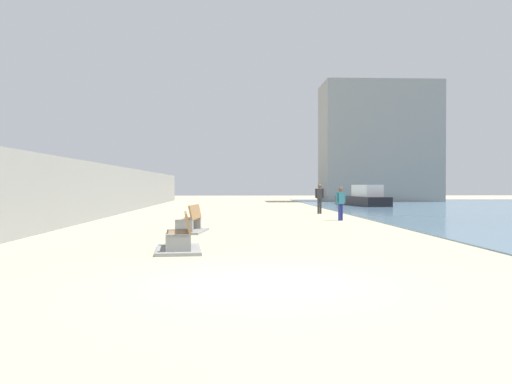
% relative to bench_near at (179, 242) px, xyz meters
% --- Properties ---
extents(ground_plane, '(120.00, 120.00, 0.00)m').
position_rel_bench_near_xyz_m(ground_plane, '(1.89, 13.59, -0.23)').
color(ground_plane, '#C6B793').
extents(seawall, '(0.80, 64.00, 2.77)m').
position_rel_bench_near_xyz_m(seawall, '(-5.61, 13.59, 1.15)').
color(seawall, gray).
rests_on(seawall, ground).
extents(bench_near, '(1.31, 2.20, 0.98)m').
position_rel_bench_near_xyz_m(bench_near, '(0.00, 0.00, 0.00)').
color(bench_near, gray).
rests_on(bench_near, ground).
extents(bench_far, '(1.37, 2.23, 0.98)m').
position_rel_bench_near_xyz_m(bench_far, '(-0.20, 5.34, 0.00)').
color(bench_far, gray).
rests_on(bench_far, ground).
extents(person_walking, '(0.49, 0.30, 1.59)m').
position_rel_bench_near_xyz_m(person_walking, '(6.42, 11.29, 0.68)').
color(person_walking, navy).
rests_on(person_walking, ground).
extents(person_standing, '(0.53, 0.23, 1.74)m').
position_rel_bench_near_xyz_m(person_standing, '(6.42, 17.30, 0.79)').
color(person_standing, '#333338').
rests_on(person_standing, ground).
extents(boat_far_left, '(2.88, 8.09, 1.69)m').
position_rel_bench_near_xyz_m(boat_far_left, '(12.01, 29.27, 0.41)').
color(boat_far_left, black).
rests_on(boat_far_left, water_bay).
extents(harbor_building, '(12.00, 6.00, 12.41)m').
position_rel_bench_near_xyz_m(harbor_building, '(16.75, 41.59, 5.97)').
color(harbor_building, gray).
rests_on(harbor_building, ground).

